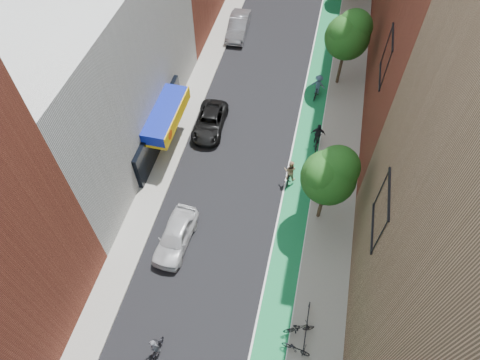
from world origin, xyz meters
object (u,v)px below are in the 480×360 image
Objects in this scene: cyclist_lane_far at (318,87)px; parked_car_silver at (238,26)px; parked_car_white at (175,236)px; cyclist_lead at (155,350)px; cyclist_lane_near at (290,173)px; parked_car_black at (210,122)px; cyclist_lane_mid at (317,138)px.

parked_car_silver is at bearing -30.12° from cyclist_lane_far.
parked_car_white is 6.96m from cyclist_lead.
parked_car_silver is 2.35× the size of cyclist_lane_far.
cyclist_lane_far is at bearing -90.58° from cyclist_lane_near.
parked_car_black is 12.91m from parked_car_silver.
cyclist_lane_near is at bearing -32.07° from parked_car_black.
cyclist_lane_far is (7.75, 5.62, 0.29)m from parked_car_black.
cyclist_lane_near is 9.52m from cyclist_lane_far.
parked_car_white is at bearing 76.41° from cyclist_lane_far.
cyclist_lead reaches higher than parked_car_silver.
parked_car_white is 23.26m from parked_car_silver.
cyclist_lead is at bearing 66.31° from cyclist_lane_mid.
cyclist_lane_near is 4.15m from cyclist_lane_mid.
cyclist_lane_near reaches higher than parked_car_white.
parked_car_white is at bearing -89.37° from parked_car_silver.
parked_car_white is 0.92× the size of parked_car_silver.
cyclist_lead is (2.39, -30.10, -0.18)m from parked_car_silver.
cyclist_lane_far is at bearing 33.16° from parked_car_black.
parked_car_silver is (-0.70, 12.89, 0.15)m from parked_car_black.
cyclist_lane_near is (5.19, 13.35, 0.32)m from cyclist_lead.
parked_car_black is at bearing -89.42° from parked_car_silver.
parked_car_white is 9.04m from cyclist_lane_near.
cyclist_lane_far is at bearing -99.65° from cyclist_lead.
cyclist_lane_far reaches higher than parked_car_black.
parked_car_silver is at bearing -80.24° from cyclist_lead.
cyclist_lead is 23.62m from cyclist_lane_far.
parked_car_white is 0.95× the size of parked_car_black.
cyclist_lane_mid reaches higher than parked_car_black.
parked_car_silver is 2.58× the size of cyclist_lead.
cyclist_lane_far is (-0.63, 5.61, 0.11)m from cyclist_lane_mid.
cyclist_lane_far is at bearing -86.04° from cyclist_lane_mid.
parked_car_black is at bearing -24.61° from cyclist_lane_near.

